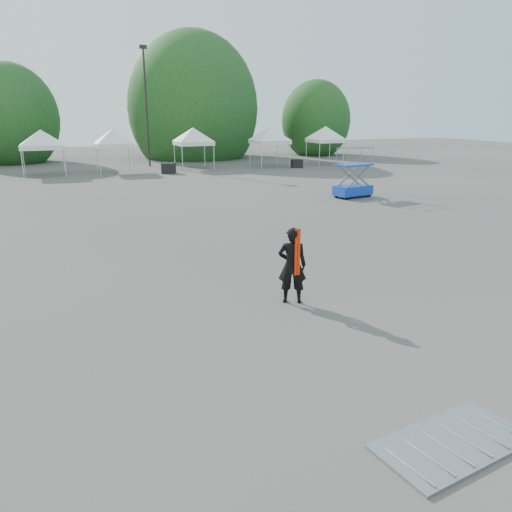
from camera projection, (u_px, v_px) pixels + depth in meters
name	position (u px, v px, depth m)	size (l,w,h in m)	color
ground	(262.00, 286.00, 13.83)	(120.00, 120.00, 0.00)	#474442
light_pole_east	(146.00, 100.00, 41.78)	(0.60, 0.25, 9.80)	black
tree_mid_w	(9.00, 119.00, 45.31)	(4.16, 4.16, 6.33)	#382314
tree_mid_e	(193.00, 109.00, 50.37)	(5.12, 5.12, 7.79)	#382314
tree_far_e	(316.00, 120.00, 53.68)	(3.84, 3.84, 5.84)	#382314
tent_d	(41.00, 133.00, 36.41)	(4.29, 4.29, 3.88)	silver
tent_e	(113.00, 132.00, 38.27)	(3.82, 3.82, 3.88)	silver
tent_f	(193.00, 131.00, 40.65)	(4.01, 4.01, 3.88)	silver
tent_g	(270.00, 130.00, 42.27)	(3.98, 3.98, 3.88)	silver
tent_h	(326.00, 129.00, 44.10)	(3.73, 3.73, 3.88)	silver
man	(292.00, 265.00, 12.37)	(0.84, 0.72, 1.95)	black
scissor_lift	(354.00, 173.00, 27.52)	(2.26, 1.40, 2.72)	#0C319E
barrier_left	(452.00, 442.00, 7.24)	(2.45, 1.45, 0.07)	#989A9F
crate_mid	(169.00, 168.00, 38.31)	(1.02, 0.79, 0.79)	black
crate_east	(297.00, 164.00, 42.20)	(0.89, 0.69, 0.69)	black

